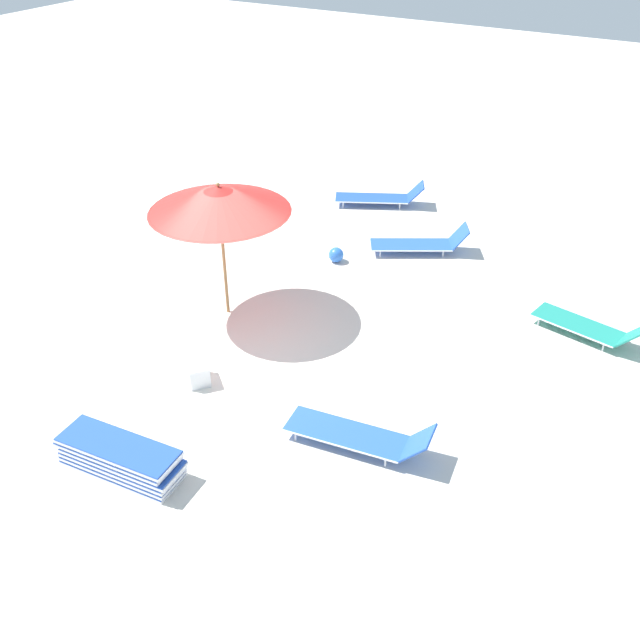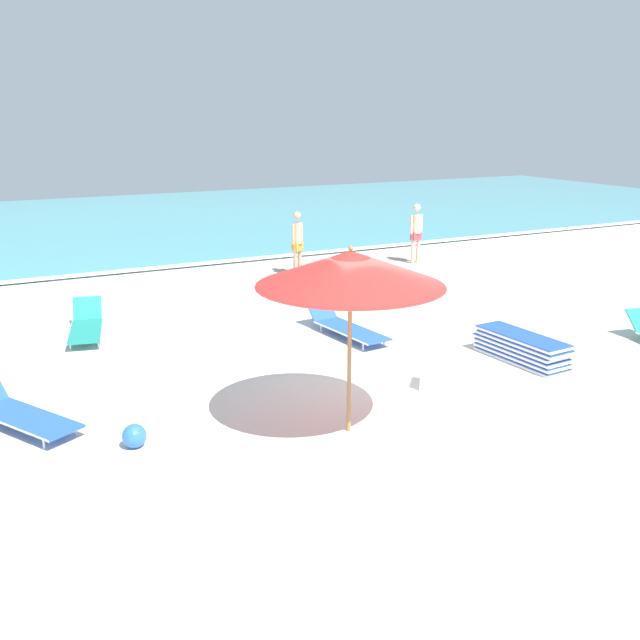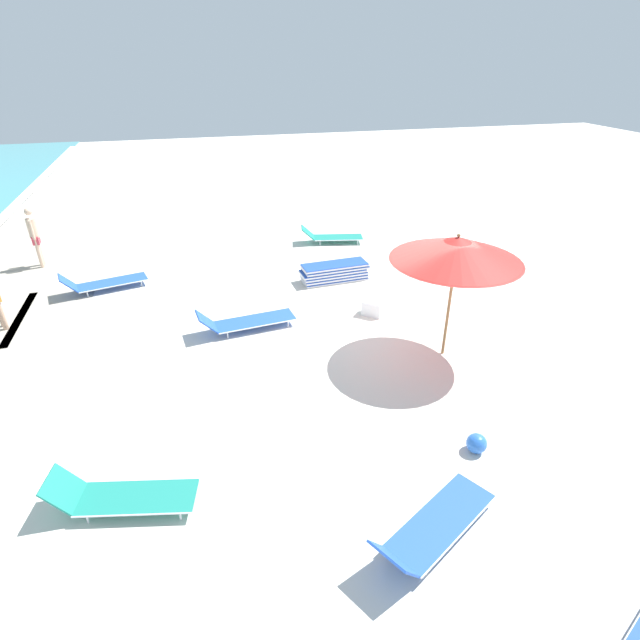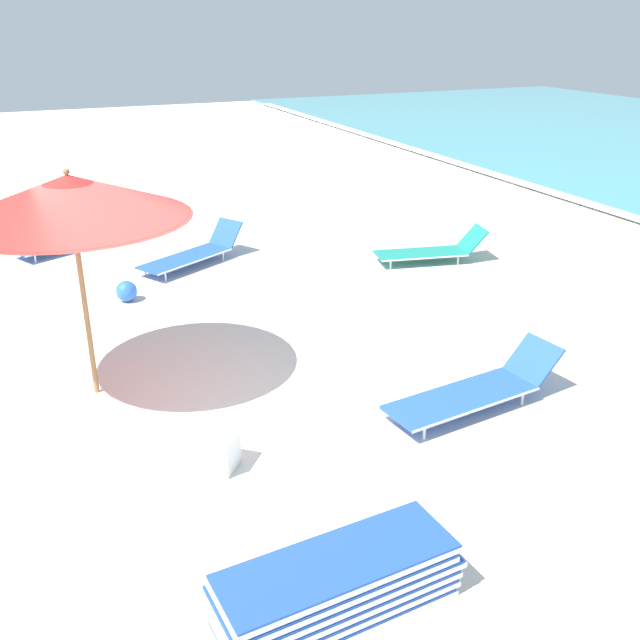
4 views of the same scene
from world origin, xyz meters
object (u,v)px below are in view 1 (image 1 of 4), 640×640
sun_lounger_near_water_left (421,243)px  sun_lounger_mid_beach_solo (381,197)px  cooler_box (198,372)px  beach_ball (336,255)px  sun_lounger_beside_umbrella (589,326)px  beach_umbrella (219,199)px  sun_lounger_mid_beach_pair_a (360,435)px  lounger_stack (120,457)px

sun_lounger_near_water_left → sun_lounger_mid_beach_solo: 2.67m
cooler_box → beach_ball: bearing=-49.3°
sun_lounger_beside_umbrella → beach_ball: 5.42m
sun_lounger_beside_umbrella → sun_lounger_mid_beach_solo: (-3.47, -5.88, -0.01)m
sun_lounger_near_water_left → beach_ball: 1.95m
beach_umbrella → beach_ball: size_ratio=8.08×
sun_lounger_beside_umbrella → sun_lounger_mid_beach_pair_a: 5.22m
sun_lounger_mid_beach_solo → sun_lounger_mid_beach_pair_a: 8.88m
cooler_box → sun_lounger_beside_umbrella: bearing=-98.9°
beach_ball → cooler_box: (4.86, 0.00, 0.02)m
beach_umbrella → sun_lounger_mid_beach_pair_a: 4.94m
sun_lounger_mid_beach_solo → sun_lounger_near_water_left: bearing=19.0°
sun_lounger_mid_beach_pair_a → beach_ball: size_ratio=6.92×
lounger_stack → cooler_box: lounger_stack is taller
sun_lounger_mid_beach_solo → beach_ball: bearing=-17.8°
beach_umbrella → lounger_stack: size_ratio=1.36×
sun_lounger_mid_beach_solo → sun_lounger_mid_beach_pair_a: sun_lounger_mid_beach_solo is taller
sun_lounger_mid_beach_pair_a → sun_lounger_mid_beach_solo: bearing=-163.4°
sun_lounger_mid_beach_solo → cooler_box: size_ratio=3.68×
sun_lounger_mid_beach_solo → sun_lounger_mid_beach_pair_a: bearing=-2.5°
lounger_stack → sun_lounger_beside_umbrella: sun_lounger_beside_umbrella is taller
sun_lounger_beside_umbrella → sun_lounger_near_water_left: size_ratio=0.97×
beach_umbrella → sun_lounger_mid_beach_pair_a: size_ratio=1.17×
beach_umbrella → cooler_box: bearing=22.7°
lounger_stack → sun_lounger_mid_beach_solo: 10.31m
sun_lounger_mid_beach_pair_a → beach_umbrella: bearing=-125.1°
lounger_stack → sun_lounger_near_water_left: bearing=168.5°
sun_lounger_beside_umbrella → sun_lounger_near_water_left: (-1.59, -3.99, -0.00)m
beach_ball → sun_lounger_near_water_left: bearing=133.1°
sun_lounger_beside_umbrella → sun_lounger_mid_beach_pair_a: sun_lounger_beside_umbrella is taller
sun_lounger_beside_umbrella → sun_lounger_mid_beach_solo: sun_lounger_beside_umbrella is taller
cooler_box → sun_lounger_mid_beach_pair_a: bearing=-140.6°
beach_umbrella → lounger_stack: bearing=15.7°
sun_lounger_beside_umbrella → sun_lounger_mid_beach_pair_a: size_ratio=0.91×
sun_lounger_beside_umbrella → sun_lounger_near_water_left: sun_lounger_near_water_left is taller
beach_umbrella → cooler_box: beach_umbrella is taller
beach_umbrella → beach_ball: 3.68m
lounger_stack → sun_lounger_mid_beach_pair_a: sun_lounger_mid_beach_pair_a is taller
beach_umbrella → sun_lounger_near_water_left: bearing=151.4°
sun_lounger_near_water_left → sun_lounger_mid_beach_pair_a: sun_lounger_near_water_left is taller
beach_umbrella → sun_lounger_mid_beach_pair_a: (2.10, 3.93, -2.14)m
sun_lounger_beside_umbrella → sun_lounger_near_water_left: bearing=-99.6°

